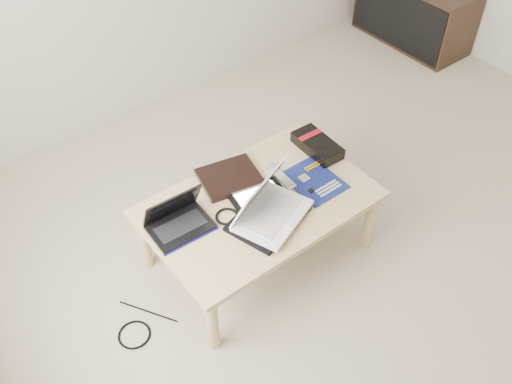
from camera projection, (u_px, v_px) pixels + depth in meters
ground at (392, 258)px, 3.02m from camera, size 4.00×4.00×0.00m
coffee_table at (259, 208)px, 2.80m from camera, size 1.10×0.70×0.40m
media_cabinet at (414, 11)px, 4.42m from camera, size 0.41×0.90×0.50m
book at (230, 177)px, 2.86m from camera, size 0.34×0.30×0.03m
netbook at (178, 220)px, 2.62m from camera, size 0.29×0.22×0.19m
tablet at (260, 198)px, 2.77m from camera, size 0.30×0.25×0.01m
remote at (281, 177)px, 2.87m from camera, size 0.06×0.21×0.02m
neoprene_sleeve at (268, 218)px, 2.67m from camera, size 0.42×0.35×0.02m
white_laptop at (268, 207)px, 2.64m from camera, size 0.42×0.36×0.24m
motherboard at (314, 181)px, 2.86m from camera, size 0.24×0.29×0.01m
gpu_box at (317, 145)px, 3.01m from camera, size 0.15×0.29×0.06m
cable_coil at (227, 217)px, 2.68m from camera, size 0.13×0.13×0.01m
floor_cable_coil at (134, 335)px, 2.69m from camera, size 0.17×0.17×0.01m
floor_cable_trail at (148, 312)px, 2.78m from camera, size 0.17×0.28×0.01m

